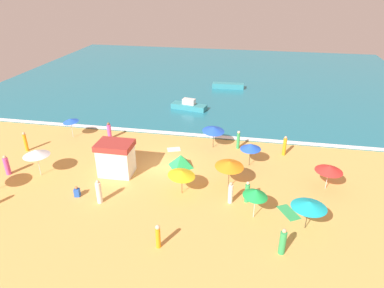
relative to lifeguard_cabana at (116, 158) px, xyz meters
name	(u,v)px	position (x,y,z in m)	size (l,w,h in m)	color
ground_plane	(164,166)	(3.39, 1.90, -1.40)	(60.00, 60.00, 0.00)	#E0A856
ocean_water	(210,77)	(3.39, 29.90, -1.35)	(60.00, 44.00, 0.10)	teal
wave_breaker_foam	(180,134)	(3.39, 8.20, -1.29)	(57.00, 0.70, 0.01)	white
lifeguard_cabana	(116,158)	(0.00, 0.00, 0.00)	(2.78, 2.07, 2.74)	white
beach_umbrella_0	(230,164)	(8.97, -0.34, 0.59)	(2.94, 2.95, 2.28)	#4C3823
beach_umbrella_1	(70,120)	(-6.87, 5.67, 0.38)	(2.14, 2.14, 2.02)	silver
beach_umbrella_2	(309,204)	(14.17, -4.11, 0.42)	(2.35, 2.36, 2.07)	#4C3823
beach_umbrella_3	(256,193)	(10.93, -3.63, 0.52)	(2.13, 2.11, 2.24)	silver
beach_umbrella_4	(36,153)	(-5.93, -1.38, 0.62)	(2.81, 2.82, 2.28)	silver
beach_umbrella_5	(329,168)	(16.14, 0.80, 0.33)	(2.61, 2.61, 1.96)	silver
beach_umbrella_7	(214,129)	(6.97, 6.03, 0.45)	(2.83, 2.84, 2.15)	#4C3823
beach_umbrella_8	(251,146)	(10.38, 3.25, 0.38)	(2.43, 2.43, 2.05)	#4C3823
beach_umbrella_9	(182,173)	(5.69, -1.75, 0.28)	(2.33, 2.31, 1.97)	#4C3823
beach_tent	(181,161)	(4.80, 2.03, -0.86)	(1.87, 2.06, 1.08)	green
beachgoer_0	(99,192)	(0.27, -3.95, -0.55)	(0.42, 0.42, 1.82)	white
beachgoer_3	(231,193)	(9.27, -2.27, -0.61)	(0.38, 0.38, 1.67)	white
beachgoer_4	(238,140)	(9.23, 6.26, -0.55)	(0.38, 0.38, 1.74)	green
beachgoer_5	(109,131)	(-3.18, 6.06, -0.61)	(0.51, 0.51, 1.69)	#D84CA5
beachgoer_6	(77,192)	(-1.65, -3.55, -1.05)	(0.43, 0.43, 0.82)	blue
beachgoer_7	(7,166)	(-8.54, -1.73, -0.62)	(0.56, 0.56, 1.69)	#D84CA5
beachgoer_8	(158,236)	(5.51, -7.46, -0.59)	(0.29, 0.29, 1.61)	orange
beachgoer_9	(285,146)	(13.32, 5.69, -0.52)	(0.39, 0.39, 1.83)	orange
beachgoer_10	(247,192)	(10.40, -1.94, -0.63)	(0.44, 0.44, 1.64)	green
beachgoer_11	(25,142)	(-9.56, 2.24, -0.49)	(0.34, 0.34, 1.84)	orange
beachgoer_12	(283,242)	(12.59, -6.63, -0.59)	(0.54, 0.54, 1.75)	green
beach_towel_0	(174,149)	(3.49, 4.92, -1.39)	(1.41, 1.22, 0.01)	white
beach_towel_1	(288,212)	(13.25, -2.70, -1.39)	(1.62, 1.94, 0.01)	green
small_boat_0	(189,106)	(2.89, 15.24, -0.88)	(4.33, 2.11, 1.24)	teal
small_boat_1	(228,86)	(6.66, 24.33, -0.95)	(4.36, 1.17, 0.70)	teal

